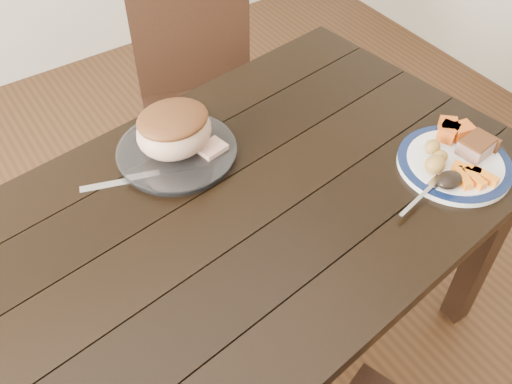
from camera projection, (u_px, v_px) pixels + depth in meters
ground at (233, 364)px, 1.90m from camera, size 4.00×4.00×0.00m
dining_table at (225, 240)px, 1.42m from camera, size 1.70×1.10×0.75m
chair_far at (200, 92)px, 2.07m from camera, size 0.54×0.55×0.93m
dinner_plate at (454, 164)px, 1.47m from camera, size 0.29×0.29×0.02m
plate_rim at (455, 162)px, 1.46m from camera, size 0.29×0.29×0.02m
serving_platter at (177, 153)px, 1.50m from camera, size 0.31×0.31×0.02m
pork_slice at (476, 147)px, 1.46m from camera, size 0.09×0.08×0.04m
roasted_potatoes at (436, 158)px, 1.43m from camera, size 0.10×0.10×0.05m
carrot_batons at (472, 176)px, 1.40m from camera, size 0.09×0.11×0.02m
pumpkin_wedges at (453, 130)px, 1.51m from camera, size 0.10×0.09×0.04m
dark_mushroom at (449, 180)px, 1.39m from camera, size 0.07×0.05×0.03m
fork at (424, 193)px, 1.38m from camera, size 0.18×0.06×0.00m
roast_joint at (174, 131)px, 1.44m from camera, size 0.20×0.17×0.13m
cut_slice at (212, 149)px, 1.48m from camera, size 0.08×0.07×0.02m
carving_knife at (168, 172)px, 1.45m from camera, size 0.31×0.12×0.01m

